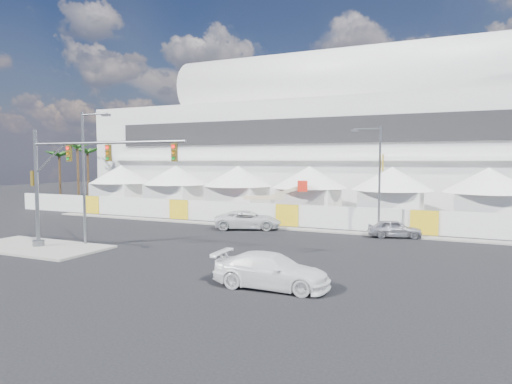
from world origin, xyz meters
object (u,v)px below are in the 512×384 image
at_px(pickup_near, 272,271).
at_px(boom_lift, 258,209).
at_px(sedan_silver, 395,229).
at_px(streetlight_median, 86,169).
at_px(lot_car_c, 137,206).
at_px(traffic_mast, 64,181).
at_px(pickup_curb, 248,220).
at_px(streetlight_curb, 377,172).

bearing_deg(pickup_near, boom_lift, 23.40).
bearing_deg(sedan_silver, streetlight_median, 105.51).
xyz_separation_m(lot_car_c, streetlight_median, (10.95, -18.67, 4.87)).
bearing_deg(traffic_mast, pickup_curb, 63.83).
relative_size(pickup_near, streetlight_curb, 0.64).
bearing_deg(traffic_mast, boom_lift, 77.11).
xyz_separation_m(pickup_near, streetlight_curb, (1.81, 17.71, 4.30)).
bearing_deg(streetlight_curb, lot_car_c, 169.45).
bearing_deg(pickup_curb, traffic_mast, 131.70).
relative_size(traffic_mast, boom_lift, 1.55).
bearing_deg(streetlight_median, streetlight_curb, 36.64).
height_order(pickup_near, streetlight_curb, streetlight_curb).
height_order(lot_car_c, streetlight_curb, streetlight_curb).
distance_m(lot_car_c, traffic_mast, 23.88).
height_order(streetlight_median, streetlight_curb, streetlight_median).
bearing_deg(traffic_mast, lot_car_c, 118.07).
xyz_separation_m(streetlight_median, streetlight_curb, (17.88, 13.30, -0.38)).
bearing_deg(boom_lift, pickup_curb, -93.89).
distance_m(lot_car_c, streetlight_median, 22.19).
bearing_deg(sedan_silver, pickup_curb, 76.23).
xyz_separation_m(pickup_curb, lot_car_c, (-17.92, 6.81, -0.17)).
relative_size(pickup_near, lot_car_c, 1.28).
distance_m(traffic_mast, streetlight_median, 2.24).
bearing_deg(pickup_curb, sedan_silver, -108.16).
distance_m(sedan_silver, streetlight_median, 23.70).
bearing_deg(streetlight_median, lot_car_c, 120.40).
height_order(pickup_near, lot_car_c, pickup_near).
xyz_separation_m(pickup_near, streetlight_median, (-16.07, 4.41, 4.69)).
bearing_deg(traffic_mast, sedan_silver, 37.53).
relative_size(pickup_curb, streetlight_median, 0.63).
distance_m(streetlight_median, boom_lift, 19.76).
height_order(lot_car_c, boom_lift, boom_lift).
bearing_deg(boom_lift, traffic_mast, -124.14).
relative_size(streetlight_median, streetlight_curb, 1.06).
relative_size(pickup_curb, pickup_near, 1.03).
bearing_deg(pickup_curb, lot_car_c, 47.07).
xyz_separation_m(sedan_silver, traffic_mast, (-19.29, -14.82, 4.01)).
bearing_deg(lot_car_c, sedan_silver, -84.78).
relative_size(traffic_mast, streetlight_curb, 1.43).
xyz_separation_m(pickup_near, traffic_mast, (-15.96, 2.32, 3.89)).
xyz_separation_m(lot_car_c, traffic_mast, (11.07, -20.76, 4.07)).
xyz_separation_m(lot_car_c, streetlight_curb, (28.83, -5.37, 4.48)).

